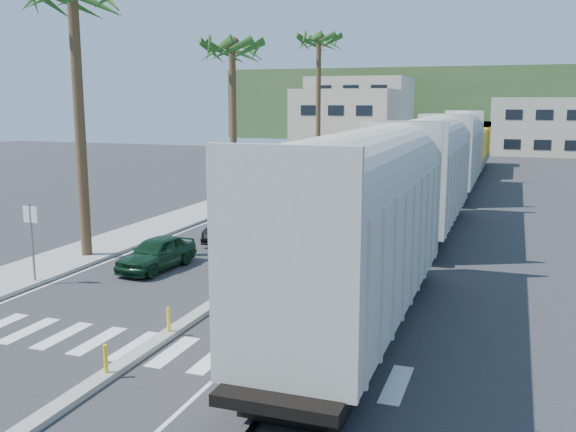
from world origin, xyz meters
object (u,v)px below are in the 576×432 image
at_px(street_sign, 32,232).
at_px(car_second, 234,227).
at_px(car_lead, 157,253).
at_px(cyclist, 268,303).

height_order(street_sign, car_second, street_sign).
xyz_separation_m(street_sign, car_second, (3.86, 9.11, -1.30)).
relative_size(street_sign, car_lead, 0.75).
distance_m(car_second, cyclist, 11.96).
relative_size(car_lead, car_second, 0.98).
bearing_deg(car_lead, street_sign, -127.40).
relative_size(street_sign, cyclist, 1.27).
bearing_deg(car_second, street_sign, -112.32).
height_order(street_sign, car_lead, street_sign).
height_order(car_second, cyclist, cyclist).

